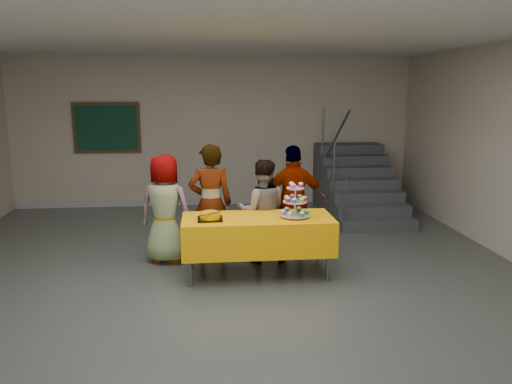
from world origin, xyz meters
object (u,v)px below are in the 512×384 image
bake_table (258,234)px  schoolchild_a (165,209)px  schoolchild_b (211,203)px  noticeboard (107,128)px  staircase (355,186)px  cupcake_stand (295,204)px  bear_cake (210,215)px  schoolchild_d (294,202)px  schoolchild_c (262,211)px

bake_table → schoolchild_a: 1.38m
schoolchild_b → noticeboard: noticeboard is taller
staircase → noticeboard: bearing=170.1°
bake_table → cupcake_stand: 0.61m
bear_cake → schoolchild_d: size_ratio=0.23×
schoolchild_a → bear_cake: bearing=146.9°
schoolchild_b → schoolchild_c: bearing=170.2°
bake_table → staircase: bearing=55.4°
bake_table → cupcake_stand: size_ratio=4.22×
schoolchild_a → staircase: 4.31m
bear_cake → cupcake_stand: bearing=0.9°
bake_table → noticeboard: (-2.56, 4.10, 1.04)m
schoolchild_c → staircase: (2.13, 2.72, -0.22)m
cupcake_stand → schoolchild_a: 1.82m
bake_table → staircase: (2.25, 3.26, -0.07)m
cupcake_stand → schoolchild_c: schoolchild_c is taller
cupcake_stand → schoolchild_b: size_ratio=0.27×
cupcake_stand → staircase: 3.79m
bake_table → cupcake_stand: cupcake_stand is taller
cupcake_stand → staircase: bearing=61.7°
schoolchild_c → noticeboard: bearing=-50.4°
schoolchild_d → staircase: size_ratio=0.66×
schoolchild_a → schoolchild_b: (0.62, -0.05, 0.07)m
schoolchild_d → schoolchild_a: bearing=0.5°
cupcake_stand → bake_table: bearing=174.0°
cupcake_stand → schoolchild_d: (0.12, 0.77, -0.15)m
bake_table → schoolchild_b: size_ratio=1.15×
cupcake_stand → bear_cake: (-1.06, -0.02, -0.11)m
staircase → schoolchild_d: bearing=-123.2°
bear_cake → schoolchild_c: (0.71, 0.61, -0.12)m
bake_table → staircase: staircase is taller
bear_cake → noticeboard: size_ratio=0.28×
bear_cake → schoolchild_a: bearing=129.1°
bake_table → bear_cake: (-0.59, -0.06, 0.27)m
bear_cake → noticeboard: (-1.97, 4.16, 0.77)m
bake_table → schoolchild_d: 0.96m
schoolchild_c → schoolchild_b: bearing=-4.4°
staircase → bear_cake: bearing=-130.5°
schoolchild_b → schoolchild_d: 1.17m
bear_cake → schoolchild_b: (0.01, 0.69, -0.01)m
bake_table → staircase: 3.96m
cupcake_stand → schoolchild_c: 0.72m
noticeboard → cupcake_stand: bearing=-53.9°
bake_table → schoolchild_d: (0.59, 0.73, 0.24)m
bake_table → bear_cake: 0.66m
schoolchild_c → noticeboard: (-2.68, 3.56, 0.89)m
schoolchild_d → noticeboard: bearing=-48.2°
cupcake_stand → bear_cake: 1.06m
schoolchild_c → schoolchild_d: bearing=-155.7°
schoolchild_c → noticeboard: size_ratio=1.09×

